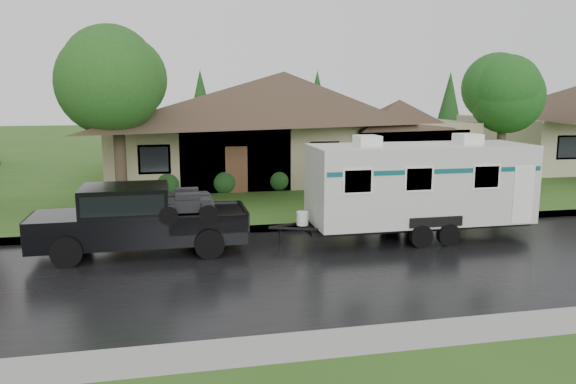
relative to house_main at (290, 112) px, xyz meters
name	(u,v)px	position (x,y,z in m)	size (l,w,h in m)	color
ground	(313,246)	(-2.29, -13.84, -3.59)	(140.00, 140.00, 0.00)	#2D571B
road	(331,265)	(-2.29, -15.84, -3.59)	(140.00, 8.00, 0.01)	black
curb	(296,227)	(-2.29, -11.59, -3.52)	(140.00, 0.50, 0.15)	gray
lawn	(246,175)	(-2.29, 1.16, -3.52)	(140.00, 26.00, 0.15)	#2D571B
house_main	(290,112)	(0.00, 0.00, 0.00)	(19.44, 10.80, 6.90)	gray
tree_left_green	(116,82)	(-8.35, -7.42, 1.44)	(4.25, 4.25, 7.04)	#382B1E
tree_right_green	(504,94)	(9.92, -4.53, 0.98)	(3.85, 3.85, 6.37)	#382B1E
shrub_row	(304,178)	(-0.29, -4.54, -2.94)	(13.60, 1.00, 1.00)	#143814
pickup_truck	(136,217)	(-7.49, -13.48, -2.52)	(6.02, 2.29, 2.01)	black
travel_trailer	(420,183)	(1.32, -13.48, -1.83)	(7.42, 2.61, 3.33)	beige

